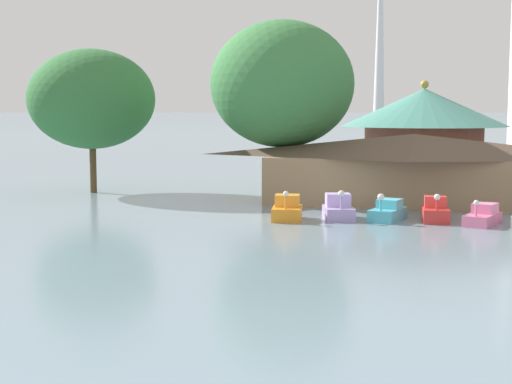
% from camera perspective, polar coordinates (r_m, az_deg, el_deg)
% --- Properties ---
extents(pedal_boat_orange, '(1.98, 2.75, 1.80)m').
position_cam_1_polar(pedal_boat_orange, '(44.23, 2.33, -1.35)').
color(pedal_boat_orange, orange).
rests_on(pedal_boat_orange, ground).
extents(pedal_boat_lavender, '(2.27, 2.90, 1.79)m').
position_cam_1_polar(pedal_boat_lavender, '(44.77, 6.15, -1.27)').
color(pedal_boat_lavender, '#B299D8').
rests_on(pedal_boat_lavender, ground).
extents(pedal_boat_cyan, '(2.13, 3.13, 1.67)m').
position_cam_1_polar(pedal_boat_cyan, '(44.64, 9.76, -1.46)').
color(pedal_boat_cyan, '#4CB7CC').
rests_on(pedal_boat_cyan, ground).
extents(pedal_boat_red, '(1.66, 2.75, 1.69)m').
position_cam_1_polar(pedal_boat_red, '(44.81, 13.18, -1.40)').
color(pedal_boat_red, red).
rests_on(pedal_boat_red, ground).
extents(pedal_boat_pink, '(2.29, 3.25, 1.51)m').
position_cam_1_polar(pedal_boat_pink, '(44.18, 16.52, -1.75)').
color(pedal_boat_pink, pink).
rests_on(pedal_boat_pink, ground).
extents(boathouse, '(20.75, 6.66, 4.73)m').
position_cam_1_polar(boathouse, '(51.82, 11.59, 1.77)').
color(boathouse, '#9E7F5B').
rests_on(boathouse, ground).
extents(green_roof_pavilion, '(13.95, 13.95, 8.74)m').
position_cam_1_polar(green_roof_pavilion, '(66.43, 12.35, 4.64)').
color(green_roof_pavilion, brown).
rests_on(green_roof_pavilion, ground).
extents(shoreline_tree_tall_left, '(9.57, 9.57, 10.85)m').
position_cam_1_polar(shoreline_tree_tall_left, '(59.47, -12.13, 6.76)').
color(shoreline_tree_tall_left, brown).
rests_on(shoreline_tree_tall_left, ground).
extents(shoreline_tree_mid, '(10.19, 10.19, 12.60)m').
position_cam_1_polar(shoreline_tree_mid, '(54.75, 1.95, 8.03)').
color(shoreline_tree_mid, brown).
rests_on(shoreline_tree_mid, ground).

